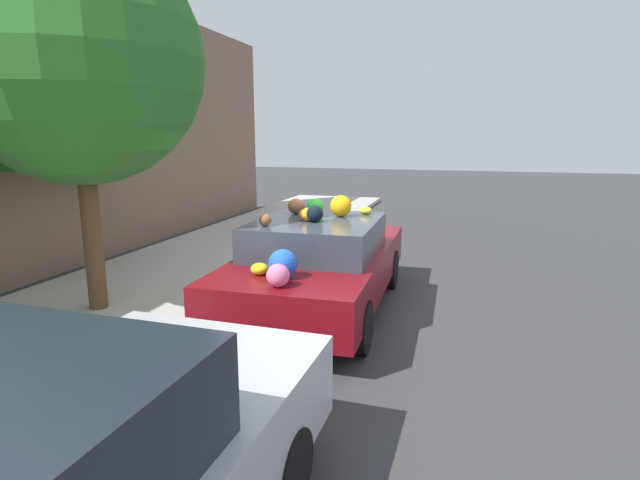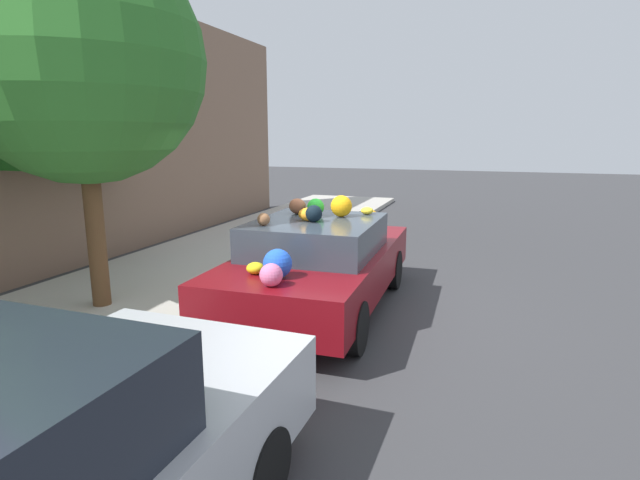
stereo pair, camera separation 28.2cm
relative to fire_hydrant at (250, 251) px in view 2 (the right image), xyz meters
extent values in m
plane|color=#38383A|center=(-1.09, -1.50, -0.47)|extent=(60.00, 60.00, 0.00)
cube|color=#B2ADA3|center=(-1.09, 1.20, -0.41)|extent=(24.00, 3.20, 0.13)
cube|color=#846651|center=(-1.09, 3.45, 2.12)|extent=(18.00, 0.30, 5.18)
cube|color=#195919|center=(-0.64, 2.85, 1.70)|extent=(2.66, 0.90, 0.55)
cylinder|color=brown|center=(-2.24, 1.13, 0.71)|extent=(0.24, 0.24, 2.12)
sphere|color=#2D7228|center=(-2.24, 1.13, 2.86)|extent=(3.12, 3.12, 3.12)
cylinder|color=red|center=(0.00, 0.00, -0.07)|extent=(0.20, 0.20, 0.55)
sphere|color=red|center=(0.00, 0.00, 0.26)|extent=(0.18, 0.18, 0.18)
cube|color=maroon|center=(-1.09, -1.65, 0.11)|extent=(4.22, 1.92, 0.56)
cube|color=#333D47|center=(-1.26, -1.65, 0.61)|extent=(1.92, 1.64, 0.43)
cylinder|color=black|center=(0.18, -0.78, -0.17)|extent=(0.62, 0.20, 0.61)
cylinder|color=black|center=(0.23, -2.44, -0.17)|extent=(0.62, 0.20, 0.61)
cylinder|color=black|center=(-2.40, -0.85, -0.17)|extent=(0.62, 0.20, 0.61)
cylinder|color=black|center=(-2.36, -2.51, -0.17)|extent=(0.62, 0.20, 0.61)
sphere|color=pink|center=(-2.89, -1.74, 0.52)|extent=(0.32, 0.32, 0.24)
sphere|color=black|center=(-1.40, -1.67, 0.94)|extent=(0.31, 0.31, 0.22)
ellipsoid|color=yellow|center=(-0.53, -2.17, 0.88)|extent=(0.25, 0.25, 0.10)
ellipsoid|color=orange|center=(0.69, -1.96, 0.55)|extent=(0.37, 0.27, 0.31)
ellipsoid|color=green|center=(-0.17, -1.45, 0.52)|extent=(0.41, 0.39, 0.25)
ellipsoid|color=brown|center=(-0.83, -1.22, 0.94)|extent=(0.27, 0.31, 0.22)
sphere|color=black|center=(0.49, -1.81, 0.55)|extent=(0.41, 0.41, 0.32)
sphere|color=green|center=(-0.03, -1.73, 0.51)|extent=(0.29, 0.29, 0.23)
sphere|color=blue|center=(-2.57, -1.67, 0.56)|extent=(0.44, 0.44, 0.32)
sphere|color=orange|center=(-0.87, -1.89, 0.98)|extent=(0.38, 0.38, 0.30)
ellipsoid|color=green|center=(0.37, -1.12, 0.49)|extent=(0.43, 0.43, 0.19)
sphere|color=brown|center=(-1.86, -1.17, 0.91)|extent=(0.22, 0.22, 0.16)
ellipsoid|color=yellow|center=(-2.51, -1.37, 0.46)|extent=(0.29, 0.29, 0.13)
sphere|color=red|center=(0.10, -1.30, 0.53)|extent=(0.40, 0.40, 0.28)
sphere|color=green|center=(-0.88, -1.51, 0.95)|extent=(0.33, 0.33, 0.24)
ellipsoid|color=orange|center=(-1.33, -1.57, 0.91)|extent=(0.31, 0.33, 0.17)
cylinder|color=black|center=(-4.84, -0.88, -0.19)|extent=(0.57, 0.19, 0.57)
cylinder|color=black|center=(-4.87, -2.56, -0.19)|extent=(0.57, 0.19, 0.57)
camera|label=1|loc=(-7.53, -3.59, 1.94)|focal=28.00mm
camera|label=2|loc=(-7.44, -3.86, 1.94)|focal=28.00mm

